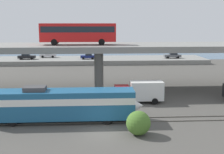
{
  "coord_description": "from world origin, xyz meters",
  "views": [
    {
      "loc": [
        -0.81,
        -29.15,
        11.28
      ],
      "look_at": [
        2.04,
        17.48,
        2.67
      ],
      "focal_mm": 47.96,
      "sensor_mm": 36.0,
      "label": 1
    }
  ],
  "objects_px": {
    "parked_car_0": "(27,56)",
    "parked_car_3": "(173,55)",
    "train_locomotive": "(68,103)",
    "service_truck_west": "(140,91)",
    "parked_car_2": "(88,56)",
    "parked_car_1": "(48,55)",
    "transit_bus_on_overpass": "(78,32)"
  },
  "relations": [
    {
      "from": "train_locomotive",
      "to": "parked_car_3",
      "type": "relative_size",
      "value": 3.79
    },
    {
      "from": "transit_bus_on_overpass",
      "to": "service_truck_west",
      "type": "height_order",
      "value": "transit_bus_on_overpass"
    },
    {
      "from": "parked_car_0",
      "to": "parked_car_2",
      "type": "relative_size",
      "value": 1.15
    },
    {
      "from": "service_truck_west",
      "to": "parked_car_1",
      "type": "relative_size",
      "value": 1.48
    },
    {
      "from": "parked_car_0",
      "to": "parked_car_1",
      "type": "bearing_deg",
      "value": 37.33
    },
    {
      "from": "parked_car_1",
      "to": "transit_bus_on_overpass",
      "type": "bearing_deg",
      "value": 105.7
    },
    {
      "from": "train_locomotive",
      "to": "service_truck_west",
      "type": "height_order",
      "value": "train_locomotive"
    },
    {
      "from": "parked_car_1",
      "to": "parked_car_2",
      "type": "height_order",
      "value": "same"
    },
    {
      "from": "train_locomotive",
      "to": "parked_car_3",
      "type": "height_order",
      "value": "train_locomotive"
    },
    {
      "from": "transit_bus_on_overpass",
      "to": "parked_car_3",
      "type": "bearing_deg",
      "value": 54.13
    },
    {
      "from": "transit_bus_on_overpass",
      "to": "parked_car_2",
      "type": "xyz_separation_m",
      "value": [
        0.86,
        33.47,
        -7.72
      ]
    },
    {
      "from": "parked_car_2",
      "to": "parked_car_0",
      "type": "bearing_deg",
      "value": -1.55
    },
    {
      "from": "parked_car_0",
      "to": "parked_car_2",
      "type": "xyz_separation_m",
      "value": [
        16.76,
        -0.45,
        -0.0
      ]
    },
    {
      "from": "parked_car_0",
      "to": "train_locomotive",
      "type": "bearing_deg",
      "value": -72.69
    },
    {
      "from": "train_locomotive",
      "to": "parked_car_3",
      "type": "distance_m",
      "value": 55.53
    },
    {
      "from": "parked_car_3",
      "to": "transit_bus_on_overpass",
      "type": "bearing_deg",
      "value": 54.13
    },
    {
      "from": "parked_car_2",
      "to": "parked_car_3",
      "type": "xyz_separation_m",
      "value": [
        23.76,
        0.58,
        0.0
      ]
    },
    {
      "from": "train_locomotive",
      "to": "service_truck_west",
      "type": "distance_m",
      "value": 12.23
    },
    {
      "from": "parked_car_1",
      "to": "parked_car_3",
      "type": "distance_m",
      "value": 35.49
    },
    {
      "from": "service_truck_west",
      "to": "parked_car_3",
      "type": "relative_size",
      "value": 1.45
    },
    {
      "from": "parked_car_2",
      "to": "service_truck_west",
      "type": "bearing_deg",
      "value": 101.12
    },
    {
      "from": "service_truck_west",
      "to": "parked_car_3",
      "type": "height_order",
      "value": "service_truck_west"
    },
    {
      "from": "service_truck_west",
      "to": "parked_car_0",
      "type": "height_order",
      "value": "service_truck_west"
    },
    {
      "from": "transit_bus_on_overpass",
      "to": "parked_car_3",
      "type": "xyz_separation_m",
      "value": [
        24.61,
        34.05,
        -7.72
      ]
    },
    {
      "from": "parked_car_1",
      "to": "parked_car_2",
      "type": "xyz_separation_m",
      "value": [
        11.52,
        -4.45,
        -0.0
      ]
    },
    {
      "from": "parked_car_1",
      "to": "train_locomotive",
      "type": "bearing_deg",
      "value": 100.76
    },
    {
      "from": "parked_car_0",
      "to": "parked_car_2",
      "type": "bearing_deg",
      "value": -1.55
    },
    {
      "from": "transit_bus_on_overpass",
      "to": "parked_car_1",
      "type": "bearing_deg",
      "value": 105.7
    },
    {
      "from": "train_locomotive",
      "to": "parked_car_0",
      "type": "relative_size",
      "value": 3.87
    },
    {
      "from": "transit_bus_on_overpass",
      "to": "parked_car_1",
      "type": "xyz_separation_m",
      "value": [
        -10.66,
        37.92,
        -7.72
      ]
    },
    {
      "from": "parked_car_0",
      "to": "parked_car_3",
      "type": "relative_size",
      "value": 0.98
    },
    {
      "from": "service_truck_west",
      "to": "transit_bus_on_overpass",
      "type": "bearing_deg",
      "value": -40.9
    }
  ]
}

